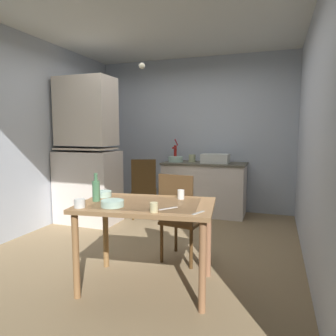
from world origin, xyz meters
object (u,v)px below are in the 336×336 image
(dining_table, at_px, (147,214))
(chair_far_side, at_px, (180,217))
(sink_basin, at_px, (216,158))
(mixing_bowl_counter, at_px, (176,159))
(glass_bottle, at_px, (96,190))
(hand_pump, at_px, (175,152))
(serving_bowl_wide, at_px, (112,203))
(hutch_cabinet, at_px, (87,156))
(chair_by_counter, at_px, (144,188))
(mug_tall, at_px, (80,203))

(dining_table, height_order, chair_far_side, chair_far_side)
(sink_basin, xyz_separation_m, mixing_bowl_counter, (-0.68, -0.05, -0.03))
(dining_table, relative_size, glass_bottle, 4.93)
(hand_pump, bearing_deg, glass_bottle, -86.85)
(serving_bowl_wide, bearing_deg, hutch_cabinet, 128.87)
(hand_pump, relative_size, chair_by_counter, 0.41)
(hutch_cabinet, bearing_deg, chair_far_side, -28.56)
(sink_basin, distance_m, chair_by_counter, 1.27)
(mug_tall, bearing_deg, serving_bowl_wide, 27.55)
(mixing_bowl_counter, bearing_deg, dining_table, -77.54)
(hand_pump, relative_size, mixing_bowl_counter, 1.57)
(mug_tall, bearing_deg, sink_basin, 79.16)
(hand_pump, distance_m, mug_tall, 3.01)
(sink_basin, bearing_deg, hand_pump, 176.39)
(hand_pump, height_order, chair_by_counter, hand_pump)
(hutch_cabinet, relative_size, mug_tall, 24.26)
(hutch_cabinet, xyz_separation_m, sink_basin, (1.75, 1.06, -0.07))
(dining_table, distance_m, chair_by_counter, 2.22)
(hand_pump, bearing_deg, chair_far_side, -70.55)
(sink_basin, bearing_deg, chair_by_counter, -149.45)
(chair_by_counter, distance_m, glass_bottle, 2.17)
(hand_pump, xyz_separation_m, chair_far_side, (0.73, -2.07, -0.54))
(hand_pump, height_order, dining_table, hand_pump)
(hand_pump, distance_m, chair_far_side, 2.26)
(hutch_cabinet, height_order, dining_table, hutch_cabinet)
(sink_basin, xyz_separation_m, chair_far_side, (0.01, -2.02, -0.45))
(mixing_bowl_counter, bearing_deg, hand_pump, 111.78)
(mixing_bowl_counter, xyz_separation_m, mug_tall, (0.11, -2.90, -0.12))
(chair_far_side, distance_m, glass_bottle, 0.96)
(hand_pump, xyz_separation_m, serving_bowl_wide, (0.39, -2.87, -0.25))
(hand_pump, distance_m, mixing_bowl_counter, 0.16)
(dining_table, height_order, mug_tall, mug_tall)
(hutch_cabinet, relative_size, chair_by_counter, 2.27)
(sink_basin, bearing_deg, glass_bottle, -101.83)
(glass_bottle, bearing_deg, chair_by_counter, 102.38)
(serving_bowl_wide, bearing_deg, mixing_bowl_counter, 97.15)
(dining_table, bearing_deg, chair_far_side, 78.16)
(mug_tall, bearing_deg, chair_by_counter, 101.11)
(glass_bottle, bearing_deg, chair_far_side, 49.33)
(mixing_bowl_counter, height_order, glass_bottle, glass_bottle)
(mug_tall, xyz_separation_m, glass_bottle, (-0.00, 0.25, 0.06))
(hand_pump, relative_size, dining_table, 0.31)
(serving_bowl_wide, bearing_deg, hand_pump, 97.66)
(sink_basin, height_order, chair_far_side, sink_basin)
(chair_far_side, xyz_separation_m, mug_tall, (-0.58, -0.92, 0.30))
(sink_basin, relative_size, hand_pump, 1.13)
(hand_pump, relative_size, chair_far_side, 0.41)
(sink_basin, bearing_deg, hutch_cabinet, -148.75)
(sink_basin, height_order, mixing_bowl_counter, sink_basin)
(sink_basin, bearing_deg, mug_tall, -100.84)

